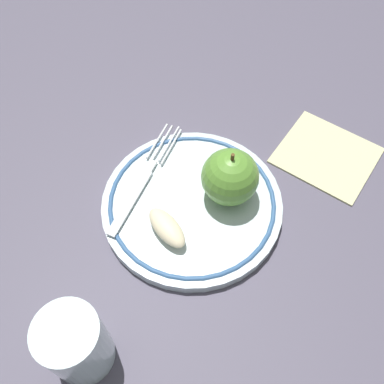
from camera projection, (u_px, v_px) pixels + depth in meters
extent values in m
plane|color=#504B5D|center=(197.00, 192.00, 0.58)|extent=(2.00, 2.00, 0.00)
cylinder|color=silver|center=(192.00, 205.00, 0.56)|extent=(0.24, 0.24, 0.02)
torus|color=#355C8E|center=(192.00, 202.00, 0.55)|extent=(0.22, 0.22, 0.01)
sphere|color=#5D9634|center=(230.00, 177.00, 0.53)|extent=(0.07, 0.07, 0.07)
cylinder|color=brown|center=(233.00, 157.00, 0.49)|extent=(0.00, 0.00, 0.01)
ellipsoid|color=beige|center=(167.00, 228.00, 0.52)|extent=(0.04, 0.07, 0.02)
cube|color=silver|center=(130.00, 202.00, 0.55)|extent=(0.09, 0.07, 0.00)
cube|color=silver|center=(152.00, 166.00, 0.58)|extent=(0.02, 0.02, 0.00)
cube|color=silver|center=(173.00, 146.00, 0.60)|extent=(0.05, 0.04, 0.00)
cube|color=silver|center=(168.00, 144.00, 0.60)|extent=(0.05, 0.04, 0.00)
cube|color=silver|center=(162.00, 143.00, 0.60)|extent=(0.05, 0.04, 0.00)
cube|color=silver|center=(157.00, 141.00, 0.60)|extent=(0.05, 0.04, 0.00)
cylinder|color=silver|center=(76.00, 344.00, 0.43)|extent=(0.06, 0.06, 0.10)
cube|color=beige|center=(327.00, 155.00, 0.61)|extent=(0.16, 0.17, 0.01)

